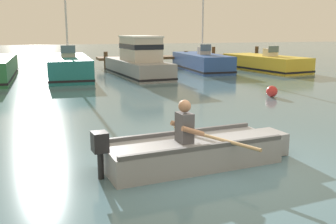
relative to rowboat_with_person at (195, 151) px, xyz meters
name	(u,v)px	position (x,y,z in m)	size (l,w,h in m)	color
ground_plane	(223,170)	(0.35, -0.43, -0.25)	(120.00, 120.00, 0.00)	slate
wooden_dock	(183,57)	(6.49, 18.29, 0.34)	(11.13, 1.64, 1.24)	brown
rowboat_with_person	(195,151)	(0.00, 0.00, 0.00)	(3.73, 1.85, 1.19)	gray
moored_boat_teal	(68,67)	(-1.16, 14.15, 0.25)	(2.20, 6.42, 4.57)	#1E727A
moored_boat_grey	(138,62)	(2.28, 13.39, 0.51)	(2.39, 6.19, 2.07)	gray
moored_boat_blue	(201,63)	(6.48, 15.10, 0.22)	(2.11, 5.84, 4.18)	#2D519E
moored_boat_yellow	(265,63)	(10.09, 14.03, 0.16)	(2.90, 6.00, 1.45)	gold
mooring_buoy	(272,91)	(5.31, 5.82, -0.05)	(0.40, 0.40, 0.40)	red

